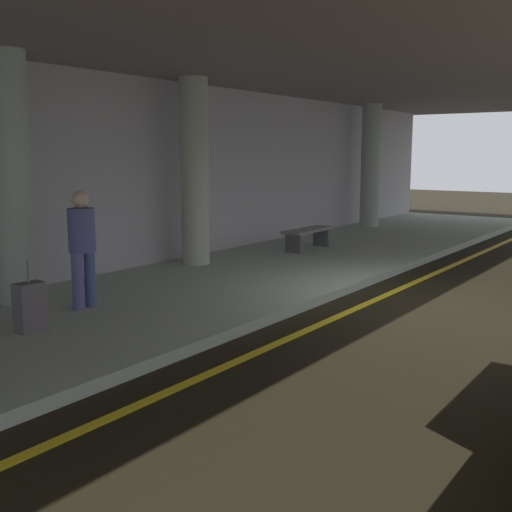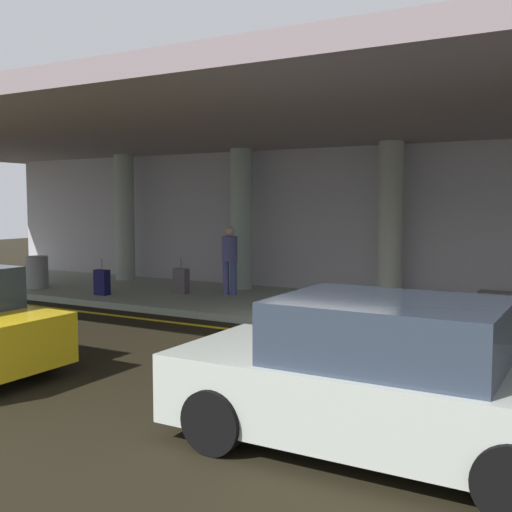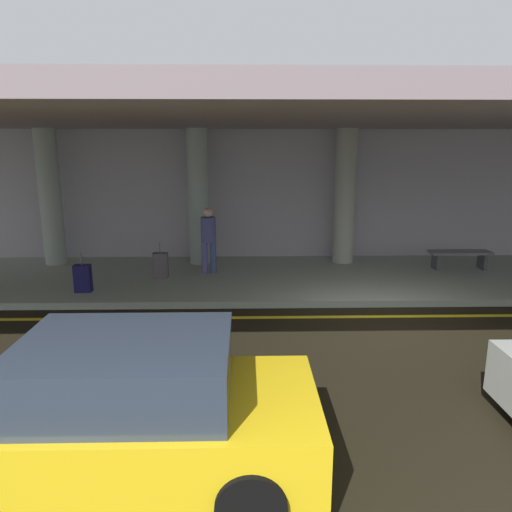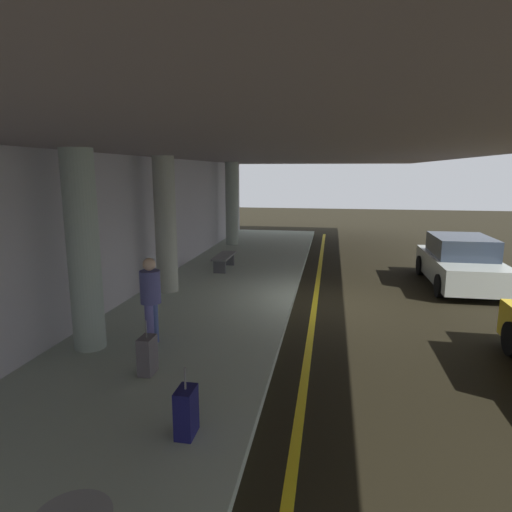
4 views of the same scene
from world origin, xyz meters
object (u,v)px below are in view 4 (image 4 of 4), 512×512
Objects in this scene: support_column_right_mid at (232,204)px; suitcase_upright_primary at (186,412)px; support_column_left_mid at (84,252)px; support_column_center at (166,225)px; car_silver at (461,263)px; bench_metal at (224,259)px; traveler_with_luggage at (151,296)px; suitcase_upright_secondary at (147,355)px.

support_column_right_mid reaches higher than suitcase_upright_primary.
support_column_left_mid reaches higher than suitcase_upright_primary.
car_silver is at bearing -72.95° from support_column_center.
support_column_center is 2.28× the size of bench_metal.
support_column_center reaches higher than car_silver.
support_column_center is 8.70m from car_silver.
traveler_with_luggage is 1.05× the size of bench_metal.
bench_metal is at bearing -140.53° from traveler_with_luggage.
traveler_with_luggage is at bearing -178.04° from bench_metal.
support_column_center is 3.93m from traveler_with_luggage.
support_column_left_mid reaches higher than suitcase_upright_secondary.
car_silver is at bearing -51.60° from support_column_left_mid.
bench_metal is at bearing 5.54° from suitcase_upright_secondary.
suitcase_upright_primary is at bearing -131.47° from support_column_left_mid.
suitcase_upright_primary is at bearing -141.62° from suitcase_upright_secondary.
support_column_left_mid is at bearing 180.00° from support_column_center.
car_silver is at bearing -41.52° from suitcase_upright_secondary.
suitcase_upright_primary is 0.56× the size of bench_metal.
suitcase_upright_secondary is 0.56× the size of bench_metal.
suitcase_upright_primary is at bearing -168.98° from bench_metal.
traveler_with_luggage is at bearing 20.22° from suitcase_upright_secondary.
traveler_with_luggage reaches higher than bench_metal.
car_silver is 7.38m from bench_metal.
support_column_left_mid and support_column_center have the same top height.
suitcase_upright_secondary is at bearing -175.31° from bench_metal.
support_column_left_mid is 1.00× the size of support_column_right_mid.
support_column_right_mid is (8.00, 0.00, 0.00)m from support_column_center.
suitcase_upright_secondary is at bearing -119.16° from support_column_left_mid.
support_column_center is at bearing 0.00° from support_column_left_mid.
support_column_center is 0.89× the size of car_silver.
car_silver is 9.46m from traveler_with_luggage.
support_column_left_mid is 4.06× the size of suitcase_upright_primary.
support_column_left_mid is 10.58m from car_silver.
suitcase_upright_primary reaches higher than bench_metal.
suitcase_upright_primary is (-8.90, 5.55, -0.25)m from car_silver.
traveler_with_luggage is (-6.20, 7.13, 0.40)m from car_silver.
bench_metal is (2.94, -0.87, -1.47)m from support_column_center.
support_column_left_mid is at bearing 61.69° from suitcase_upright_secondary.
suitcase_upright_secondary is (-1.17, -0.41, -0.65)m from traveler_with_luggage.
traveler_with_luggage is 3.20m from suitcase_upright_primary.
traveler_with_luggage is 1.40m from suitcase_upright_secondary.
support_column_center reaches higher than suitcase_upright_secondary.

